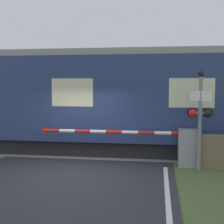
# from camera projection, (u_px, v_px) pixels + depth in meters

# --- Properties ---
(ground_plane) EXTENTS (80.00, 80.00, 0.00)m
(ground_plane) POSITION_uv_depth(u_px,v_px,m) (73.00, 173.00, 9.19)
(ground_plane) COLOR #4C6033
(track_bed) EXTENTS (36.00, 3.20, 0.13)m
(track_bed) POSITION_uv_depth(u_px,v_px,m) (95.00, 150.00, 12.39)
(track_bed) COLOR gray
(track_bed) RESTS_ON ground_plane
(train) EXTENTS (14.60, 3.08, 3.86)m
(train) POSITION_uv_depth(u_px,v_px,m) (83.00, 101.00, 12.28)
(train) COLOR black
(train) RESTS_ON ground_plane
(crossing_barrier) EXTENTS (5.15, 0.44, 1.20)m
(crossing_barrier) POSITION_uv_depth(u_px,v_px,m) (176.00, 145.00, 9.95)
(crossing_barrier) COLOR gray
(crossing_barrier) RESTS_ON ground_plane
(signal_post) EXTENTS (0.76, 0.26, 3.03)m
(signal_post) POSITION_uv_depth(u_px,v_px,m) (200.00, 114.00, 9.39)
(signal_post) COLOR gray
(signal_post) RESTS_ON ground_plane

